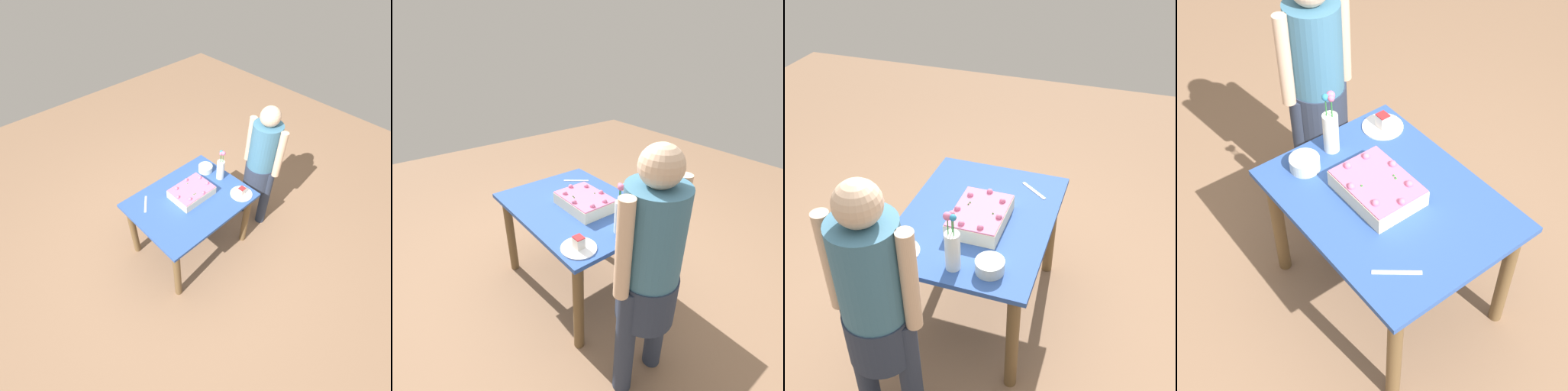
{
  "view_description": "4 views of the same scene",
  "coord_description": "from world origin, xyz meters",
  "views": [
    {
      "loc": [
        1.37,
        1.54,
        2.92
      ],
      "look_at": [
        -0.06,
        0.01,
        0.77
      ],
      "focal_mm": 28.0,
      "sensor_mm": 36.0,
      "label": 1
    },
    {
      "loc": [
        -1.61,
        1.14,
        1.87
      ],
      "look_at": [
        -0.07,
        -0.04,
        0.85
      ],
      "focal_mm": 28.0,
      "sensor_mm": 36.0,
      "label": 2
    },
    {
      "loc": [
        -2.13,
        -0.73,
        2.47
      ],
      "look_at": [
        0.0,
        -0.01,
        0.89
      ],
      "focal_mm": 45.0,
      "sensor_mm": 36.0,
      "label": 3
    },
    {
      "loc": [
        1.48,
        -1.24,
        2.78
      ],
      "look_at": [
        -0.04,
        -0.06,
        0.77
      ],
      "focal_mm": 55.0,
      "sensor_mm": 36.0,
      "label": 4
    }
  ],
  "objects": [
    {
      "name": "flower_vase",
      "position": [
        -0.44,
        -0.02,
        0.88
      ],
      "size": [
        0.08,
        0.08,
        0.35
      ],
      "color": "white",
      "rests_on": "dining_table"
    },
    {
      "name": "dining_table",
      "position": [
        0.0,
        0.0,
        0.61
      ],
      "size": [
        1.13,
        0.86,
        0.75
      ],
      "color": "#2F529F",
      "rests_on": "ground_plane"
    },
    {
      "name": "cake_knife",
      "position": [
        0.36,
        -0.25,
        0.75
      ],
      "size": [
        0.15,
        0.18,
        0.0
      ],
      "primitive_type": "cube",
      "rotation": [
        0.0,
        0.0,
        4.04
      ],
      "color": "silver",
      "rests_on": "dining_table"
    },
    {
      "name": "sheet_cake",
      "position": [
        -0.05,
        -0.03,
        0.79
      ],
      "size": [
        0.4,
        0.29,
        0.12
      ],
      "color": "#FCEFC6",
      "rests_on": "dining_table"
    },
    {
      "name": "ground_plane",
      "position": [
        0.0,
        0.0,
        0.0
      ],
      "size": [
        8.0,
        8.0,
        0.0
      ],
      "primitive_type": "plane",
      "color": "#8F6C50"
    },
    {
      "name": "serving_plate_with_slice",
      "position": [
        -0.42,
        0.3,
        0.77
      ],
      "size": [
        0.22,
        0.22,
        0.08
      ],
      "color": "white",
      "rests_on": "dining_table"
    },
    {
      "name": "fruit_bowl",
      "position": [
        -0.41,
        -0.2,
        0.78
      ],
      "size": [
        0.15,
        0.15,
        0.07
      ],
      "primitive_type": "cylinder",
      "color": "silver",
      "rests_on": "dining_table"
    },
    {
      "name": "person_standing",
      "position": [
        -0.87,
        0.18,
        0.85
      ],
      "size": [
        0.31,
        0.45,
        1.49
      ],
      "color": "#2B354A",
      "rests_on": "ground_plane"
    }
  ]
}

